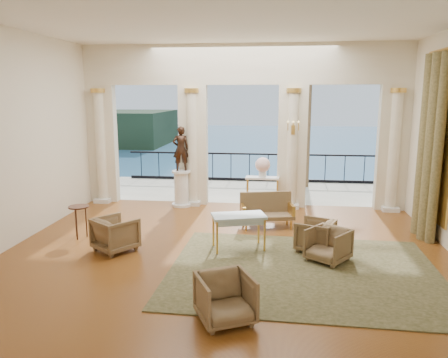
# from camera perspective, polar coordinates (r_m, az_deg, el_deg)

# --- Properties ---
(floor) EXTENTS (9.00, 9.00, 0.00)m
(floor) POSITION_cam_1_polar(r_m,az_deg,el_deg) (9.03, 0.34, -9.40)
(floor) COLOR #50230D
(floor) RESTS_ON ground
(room_walls) EXTENTS (9.00, 9.00, 9.00)m
(room_walls) POSITION_cam_1_polar(r_m,az_deg,el_deg) (7.36, -0.63, 8.88)
(room_walls) COLOR #EDE1C7
(room_walls) RESTS_ON ground
(arcade) EXTENTS (9.00, 0.56, 4.50)m
(arcade) POSITION_cam_1_polar(r_m,az_deg,el_deg) (12.28, 2.40, 8.37)
(arcade) COLOR beige
(arcade) RESTS_ON ground
(terrace) EXTENTS (10.00, 3.60, 0.10)m
(terrace) POSITION_cam_1_polar(r_m,az_deg,el_deg) (14.60, 2.92, -1.64)
(terrace) COLOR #A39D88
(terrace) RESTS_ON ground
(balustrade) EXTENTS (9.00, 0.06, 1.03)m
(balustrade) POSITION_cam_1_polar(r_m,az_deg,el_deg) (16.07, 3.34, 1.20)
(balustrade) COLOR black
(balustrade) RESTS_ON terrace
(palm_tree) EXTENTS (2.00, 2.00, 4.50)m
(palm_tree) POSITION_cam_1_polar(r_m,az_deg,el_deg) (15.07, 11.16, 14.42)
(palm_tree) COLOR #4C3823
(palm_tree) RESTS_ON terrace
(headland) EXTENTS (22.00, 18.00, 6.00)m
(headland) POSITION_cam_1_polar(r_m,az_deg,el_deg) (84.52, -14.75, 6.54)
(headland) COLOR black
(headland) RESTS_ON sea
(sea) EXTENTS (160.00, 160.00, 0.00)m
(sea) POSITION_cam_1_polar(r_m,az_deg,el_deg) (69.03, 6.00, 3.39)
(sea) COLOR #2D679C
(sea) RESTS_ON ground
(curtain) EXTENTS (0.33, 1.40, 4.09)m
(curtain) POSITION_cam_1_polar(r_m,az_deg,el_deg) (10.51, 25.31, 3.78)
(curtain) COLOR #4A4425
(curtain) RESTS_ON ground
(window_frame) EXTENTS (0.04, 1.60, 3.40)m
(window_frame) POSITION_cam_1_polar(r_m,az_deg,el_deg) (10.57, 26.31, 4.17)
(window_frame) COLOR gold
(window_frame) RESTS_ON room_walls
(wall_sconce) EXTENTS (0.30, 0.11, 0.33)m
(wall_sconce) POSITION_cam_1_polar(r_m,az_deg,el_deg) (11.96, 9.01, 6.47)
(wall_sconce) COLOR gold
(wall_sconce) RESTS_ON arcade
(rug) EXTENTS (4.91, 3.86, 0.02)m
(rug) POSITION_cam_1_polar(r_m,az_deg,el_deg) (8.20, 10.33, -11.70)
(rug) COLOR #333719
(rug) RESTS_ON ground
(armchair_a) EXTENTS (0.96, 0.94, 0.76)m
(armchair_a) POSITION_cam_1_polar(r_m,az_deg,el_deg) (6.31, 0.16, -15.07)
(armchair_a) COLOR #43371F
(armchair_a) RESTS_ON ground
(armchair_b) EXTENTS (0.95, 0.94, 0.72)m
(armchair_b) POSITION_cam_1_polar(r_m,az_deg,el_deg) (8.64, 13.45, -8.18)
(armchair_b) COLOR #43371F
(armchair_b) RESTS_ON ground
(armchair_c) EXTENTS (0.86, 0.89, 0.72)m
(armchair_c) POSITION_cam_1_polar(r_m,az_deg,el_deg) (9.13, 11.81, -7.04)
(armchair_c) COLOR #43371F
(armchair_c) RESTS_ON ground
(armchair_d) EXTENTS (1.02, 1.01, 0.77)m
(armchair_d) POSITION_cam_1_polar(r_m,az_deg,el_deg) (9.22, -13.99, -6.77)
(armchair_d) COLOR #43371F
(armchair_d) RESTS_ON ground
(settee) EXTENTS (1.34, 0.79, 0.83)m
(settee) POSITION_cam_1_polar(r_m,az_deg,el_deg) (10.57, 5.58, -4.06)
(settee) COLOR #43371F
(settee) RESTS_ON ground
(game_table) EXTENTS (1.20, 0.87, 0.74)m
(game_table) POSITION_cam_1_polar(r_m,az_deg,el_deg) (8.95, 1.94, -5.16)
(game_table) COLOR silver
(game_table) RESTS_ON ground
(pedestal) EXTENTS (0.56, 0.56, 1.03)m
(pedestal) POSITION_cam_1_polar(r_m,az_deg,el_deg) (12.49, -5.57, -1.31)
(pedestal) COLOR silver
(pedestal) RESTS_ON ground
(statue) EXTENTS (0.53, 0.44, 1.25)m
(statue) POSITION_cam_1_polar(r_m,az_deg,el_deg) (12.29, -5.67, 3.96)
(statue) COLOR black
(statue) RESTS_ON pedestal
(console_table) EXTENTS (0.94, 0.39, 0.89)m
(console_table) POSITION_cam_1_polar(r_m,az_deg,el_deg) (12.21, 5.04, -0.43)
(console_table) COLOR silver
(console_table) RESTS_ON ground
(urn) EXTENTS (0.42, 0.42, 0.55)m
(urn) POSITION_cam_1_polar(r_m,az_deg,el_deg) (12.12, 5.08, 1.72)
(urn) COLOR white
(urn) RESTS_ON console_table
(side_table) EXTENTS (0.45, 0.45, 0.72)m
(side_table) POSITION_cam_1_polar(r_m,az_deg,el_deg) (10.18, -18.43, -3.94)
(side_table) COLOR black
(side_table) RESTS_ON ground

